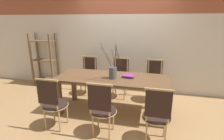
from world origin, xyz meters
The scene contains 12 objects.
ground_plane centered at (0.00, 0.00, 0.00)m, with size 16.00×16.00×0.00m, color #A87F51.
wall_rear centered at (0.00, 1.36, 1.60)m, with size 12.00×0.06×3.20m.
dining_table centered at (0.00, 0.00, 0.67)m, with size 2.26×0.90×0.78m.
chair_near_leftend centered at (-0.85, -0.82, 0.52)m, with size 0.46×0.46×0.98m.
chair_near_left centered at (0.03, -0.82, 0.52)m, with size 0.46×0.46×0.98m.
chair_near_center centered at (0.90, -0.82, 0.52)m, with size 0.46×0.46×0.98m.
chair_far_leftend centered at (-0.83, 0.82, 0.52)m, with size 0.46×0.46×0.98m.
chair_far_left centered at (0.02, 0.82, 0.52)m, with size 0.46×0.46×0.98m.
chair_far_center centered at (0.84, 0.82, 0.52)m, with size 0.46×0.46×0.98m.
vase_centerpiece centered at (0.04, -0.08, 0.91)m, with size 0.39×0.34×0.72m.
book_stack centered at (0.32, 0.07, 0.80)m, with size 0.25×0.21×0.05m.
shelving_rack centered at (-2.30, 1.11, 0.76)m, with size 0.68×0.36×1.53m.
Camera 1 is at (0.79, -3.26, 1.89)m, focal length 28.00 mm.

